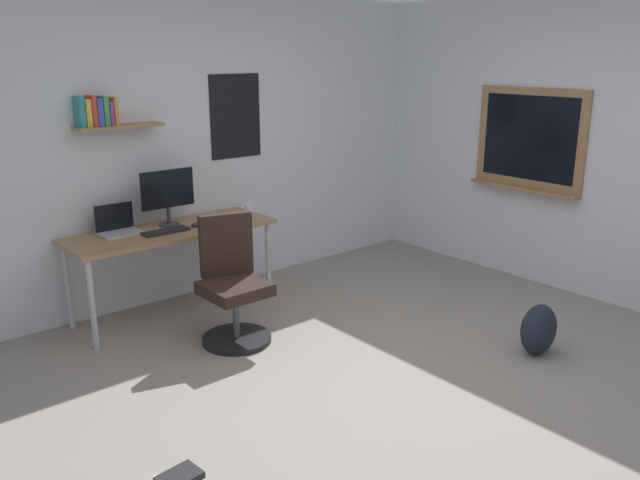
{
  "coord_description": "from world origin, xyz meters",
  "views": [
    {
      "loc": [
        -2.9,
        -2.55,
        2.11
      ],
      "look_at": [
        -0.13,
        0.72,
        0.85
      ],
      "focal_mm": 36.09,
      "sensor_mm": 36.0,
      "label": 1
    }
  ],
  "objects_px": {
    "desk": "(171,237)",
    "office_chair": "(233,288)",
    "monitor_primary": "(168,193)",
    "backpack": "(539,330)",
    "book_stack_on_floor": "(178,479)",
    "keyboard": "(166,231)",
    "computer_mouse": "(197,225)",
    "laptop": "(118,227)",
    "coffee_mug": "(249,210)"
  },
  "relations": [
    {
      "from": "book_stack_on_floor",
      "to": "monitor_primary",
      "type": "bearing_deg",
      "value": 62.4
    },
    {
      "from": "keyboard",
      "to": "coffee_mug",
      "type": "height_order",
      "value": "coffee_mug"
    },
    {
      "from": "book_stack_on_floor",
      "to": "backpack",
      "type": "bearing_deg",
      "value": -7.41
    },
    {
      "from": "computer_mouse",
      "to": "coffee_mug",
      "type": "bearing_deg",
      "value": 5.22
    },
    {
      "from": "desk",
      "to": "backpack",
      "type": "distance_m",
      "value": 2.92
    },
    {
      "from": "desk",
      "to": "keyboard",
      "type": "relative_size",
      "value": 4.55
    },
    {
      "from": "desk",
      "to": "backpack",
      "type": "bearing_deg",
      "value": -55.64
    },
    {
      "from": "office_chair",
      "to": "laptop",
      "type": "height_order",
      "value": "laptop"
    },
    {
      "from": "coffee_mug",
      "to": "backpack",
      "type": "height_order",
      "value": "coffee_mug"
    },
    {
      "from": "monitor_primary",
      "to": "coffee_mug",
      "type": "bearing_deg",
      "value": -10.16
    },
    {
      "from": "monitor_primary",
      "to": "backpack",
      "type": "relative_size",
      "value": 1.23
    },
    {
      "from": "monitor_primary",
      "to": "computer_mouse",
      "type": "relative_size",
      "value": 4.46
    },
    {
      "from": "office_chair",
      "to": "backpack",
      "type": "bearing_deg",
      "value": -46.91
    },
    {
      "from": "desk",
      "to": "office_chair",
      "type": "relative_size",
      "value": 1.77
    },
    {
      "from": "office_chair",
      "to": "computer_mouse",
      "type": "height_order",
      "value": "office_chair"
    },
    {
      "from": "desk",
      "to": "coffee_mug",
      "type": "height_order",
      "value": "coffee_mug"
    },
    {
      "from": "keyboard",
      "to": "backpack",
      "type": "bearing_deg",
      "value": -53.38
    },
    {
      "from": "monitor_primary",
      "to": "backpack",
      "type": "xyz_separation_m",
      "value": [
        1.59,
        -2.48,
        -0.81
      ]
    },
    {
      "from": "computer_mouse",
      "to": "backpack",
      "type": "relative_size",
      "value": 0.28
    },
    {
      "from": "backpack",
      "to": "laptop",
      "type": "bearing_deg",
      "value": 128.45
    },
    {
      "from": "desk",
      "to": "computer_mouse",
      "type": "distance_m",
      "value": 0.23
    },
    {
      "from": "laptop",
      "to": "monitor_primary",
      "type": "bearing_deg",
      "value": -6.53
    },
    {
      "from": "laptop",
      "to": "keyboard",
      "type": "xyz_separation_m",
      "value": [
        0.29,
        -0.22,
        -0.04
      ]
    },
    {
      "from": "office_chair",
      "to": "laptop",
      "type": "xyz_separation_m",
      "value": [
        -0.48,
        0.89,
        0.38
      ]
    },
    {
      "from": "monitor_primary",
      "to": "coffee_mug",
      "type": "distance_m",
      "value": 0.75
    },
    {
      "from": "laptop",
      "to": "monitor_primary",
      "type": "height_order",
      "value": "monitor_primary"
    },
    {
      "from": "monitor_primary",
      "to": "backpack",
      "type": "height_order",
      "value": "monitor_primary"
    },
    {
      "from": "office_chair",
      "to": "book_stack_on_floor",
      "type": "xyz_separation_m",
      "value": [
        -1.17,
        -1.29,
        -0.37
      ]
    },
    {
      "from": "office_chair",
      "to": "backpack",
      "type": "distance_m",
      "value": 2.25
    },
    {
      "from": "backpack",
      "to": "book_stack_on_floor",
      "type": "relative_size",
      "value": 1.57
    },
    {
      "from": "laptop",
      "to": "backpack",
      "type": "bearing_deg",
      "value": -51.55
    },
    {
      "from": "laptop",
      "to": "computer_mouse",
      "type": "distance_m",
      "value": 0.62
    },
    {
      "from": "coffee_mug",
      "to": "desk",
      "type": "bearing_deg",
      "value": 177.94
    },
    {
      "from": "office_chair",
      "to": "monitor_primary",
      "type": "bearing_deg",
      "value": 93.72
    },
    {
      "from": "keyboard",
      "to": "computer_mouse",
      "type": "bearing_deg",
      "value": -0.0
    },
    {
      "from": "laptop",
      "to": "book_stack_on_floor",
      "type": "bearing_deg",
      "value": -107.63
    },
    {
      "from": "office_chair",
      "to": "coffee_mug",
      "type": "bearing_deg",
      "value": 48.03
    },
    {
      "from": "desk",
      "to": "office_chair",
      "type": "bearing_deg",
      "value": -82.58
    },
    {
      "from": "laptop",
      "to": "office_chair",
      "type": "bearing_deg",
      "value": -61.9
    },
    {
      "from": "office_chair",
      "to": "keyboard",
      "type": "xyz_separation_m",
      "value": [
        -0.18,
        0.67,
        0.33
      ]
    },
    {
      "from": "office_chair",
      "to": "book_stack_on_floor",
      "type": "relative_size",
      "value": 3.96
    },
    {
      "from": "office_chair",
      "to": "coffee_mug",
      "type": "relative_size",
      "value": 10.33
    },
    {
      "from": "office_chair",
      "to": "laptop",
      "type": "distance_m",
      "value": 1.08
    },
    {
      "from": "monitor_primary",
      "to": "book_stack_on_floor",
      "type": "xyz_separation_m",
      "value": [
        -1.11,
        -2.13,
        -0.97
      ]
    },
    {
      "from": "keyboard",
      "to": "desk",
      "type": "bearing_deg",
      "value": 42.32
    },
    {
      "from": "office_chair",
      "to": "desk",
      "type": "bearing_deg",
      "value": 97.42
    },
    {
      "from": "laptop",
      "to": "coffee_mug",
      "type": "relative_size",
      "value": 3.37
    },
    {
      "from": "keyboard",
      "to": "laptop",
      "type": "bearing_deg",
      "value": 142.81
    },
    {
      "from": "desk",
      "to": "book_stack_on_floor",
      "type": "relative_size",
      "value": 7.02
    },
    {
      "from": "desk",
      "to": "office_chair",
      "type": "distance_m",
      "value": 0.79
    }
  ]
}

